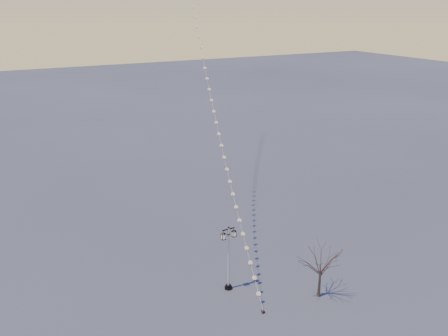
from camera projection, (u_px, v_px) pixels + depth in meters
ground at (250, 312)px, 32.63m from camera, size 300.00×300.00×0.00m
street_lamp at (228, 255)px, 34.27m from camera, size 1.39×0.61×5.47m
bare_tree at (321, 264)px, 33.41m from camera, size 2.49×2.49×4.14m
kite_train at (204, 39)px, 46.50m from camera, size 11.76×42.98×35.68m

